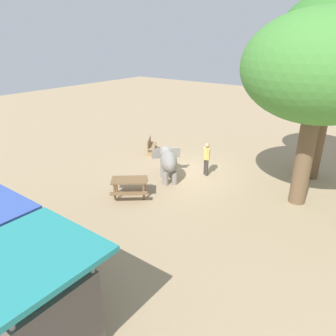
{
  "coord_description": "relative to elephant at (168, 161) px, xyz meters",
  "views": [
    {
      "loc": [
        -7.61,
        12.1,
        6.24
      ],
      "look_at": [
        0.2,
        1.67,
        0.8
      ],
      "focal_mm": 33.45,
      "sensor_mm": 36.0,
      "label": 1
    }
  ],
  "objects": [
    {
      "name": "ground_plane",
      "position": [
        -0.56,
        -1.2,
        -0.91
      ],
      "size": [
        60.0,
        60.0,
        0.0
      ],
      "primitive_type": "plane",
      "color": "tan"
    },
    {
      "name": "elephant",
      "position": [
        0.0,
        0.0,
        0.0
      ],
      "size": [
        1.92,
        1.91,
        1.42
      ],
      "rotation": [
        0.0,
        0.0,
        5.51
      ],
      "color": "gray",
      "rests_on": "ground_plane"
    },
    {
      "name": "person_handler",
      "position": [
        -1.21,
        -1.49,
        0.04
      ],
      "size": [
        0.44,
        0.32,
        1.62
      ],
      "rotation": [
        0.0,
        0.0,
        1.0
      ],
      "color": "#3F3833",
      "rests_on": "ground_plane"
    },
    {
      "name": "shade_tree_main",
      "position": [
        -5.59,
        -1.37,
        4.33
      ],
      "size": [
        5.57,
        5.11,
        7.26
      ],
      "color": "brown",
      "rests_on": "ground_plane"
    },
    {
      "name": "shade_tree_secondary",
      "position": [
        -5.27,
        -4.34,
        5.33
      ],
      "size": [
        4.41,
        4.05,
        8.06
      ],
      "color": "brown",
      "rests_on": "ground_plane"
    },
    {
      "name": "wooden_bench",
      "position": [
        2.95,
        -2.28,
        -0.44
      ],
      "size": [
        1.09,
        1.39,
        0.88
      ],
      "rotation": [
        0.0,
        0.0,
        2.14
      ],
      "color": "#9E7A51",
      "rests_on": "ground_plane"
    },
    {
      "name": "picnic_table_near",
      "position": [
        0.23,
        2.39,
        -0.32
      ],
      "size": [
        2.1,
        2.1,
        0.78
      ],
      "rotation": [
        0.0,
        0.0,
        0.69
      ],
      "color": "brown",
      "rests_on": "ground_plane"
    },
    {
      "name": "market_stall_teal",
      "position": [
        -3.16,
        8.7,
        0.23
      ],
      "size": [
        2.5,
        2.5,
        2.52
      ],
      "color": "#59514C",
      "rests_on": "ground_plane"
    }
  ]
}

